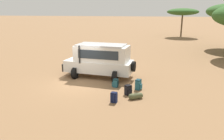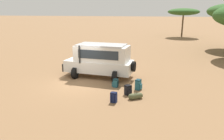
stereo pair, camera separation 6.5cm
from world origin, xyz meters
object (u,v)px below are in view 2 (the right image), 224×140
object	(u,v)px
acacia_tree_far_left	(184,12)
backpack_outermost	(114,97)
backpack_cluster_center	(115,83)
backpack_beside_front_wheel	(138,85)
duffel_bag_low_black_case	(136,96)
backpack_near_rear_wheel	(128,90)
safari_vehicle	(100,60)

from	to	relation	value
acacia_tree_far_left	backpack_outermost	bearing A→B (deg)	-101.46
backpack_cluster_center	backpack_beside_front_wheel	bearing A→B (deg)	-6.58
backpack_beside_front_wheel	duffel_bag_low_black_case	distance (m)	1.53
backpack_near_rear_wheel	acacia_tree_far_left	bearing A→B (deg)	79.18
backpack_cluster_center	backpack_outermost	xyz separation A→B (m)	(0.37, -2.39, 0.02)
safari_vehicle	acacia_tree_far_left	size ratio (longest dim) A/B	0.97
backpack_beside_front_wheel	backpack_cluster_center	distance (m)	1.50
duffel_bag_low_black_case	acacia_tree_far_left	xyz separation A→B (m)	(5.31, 30.95, 4.30)
duffel_bag_low_black_case	backpack_cluster_center	bearing A→B (deg)	131.01
backpack_near_rear_wheel	duffel_bag_low_black_case	world-z (taller)	backpack_near_rear_wheel
backpack_near_rear_wheel	acacia_tree_far_left	xyz separation A→B (m)	(5.81, 30.41, 4.18)
backpack_outermost	acacia_tree_far_left	world-z (taller)	acacia_tree_far_left
duffel_bag_low_black_case	acacia_tree_far_left	size ratio (longest dim) A/B	0.14
safari_vehicle	backpack_beside_front_wheel	distance (m)	3.83
backpack_beside_front_wheel	backpack_outermost	distance (m)	2.49
backpack_outermost	backpack_cluster_center	bearing A→B (deg)	98.88
safari_vehicle	backpack_near_rear_wheel	world-z (taller)	safari_vehicle
backpack_near_rear_wheel	acacia_tree_far_left	size ratio (longest dim) A/B	0.10
backpack_outermost	duffel_bag_low_black_case	xyz separation A→B (m)	(1.10, 0.69, -0.11)
safari_vehicle	backpack_outermost	world-z (taller)	safari_vehicle
backpack_beside_front_wheel	acacia_tree_far_left	distance (m)	30.18
backpack_outermost	safari_vehicle	bearing A→B (deg)	113.21
acacia_tree_far_left	safari_vehicle	bearing A→B (deg)	-106.94
backpack_beside_front_wheel	acacia_tree_far_left	size ratio (longest dim) A/B	0.12
backpack_cluster_center	duffel_bag_low_black_case	bearing A→B (deg)	-48.99
safari_vehicle	backpack_cluster_center	bearing A→B (deg)	-52.99
backpack_near_rear_wheel	safari_vehicle	bearing A→B (deg)	128.26
backpack_near_rear_wheel	backpack_outermost	world-z (taller)	backpack_near_rear_wheel
backpack_outermost	acacia_tree_far_left	size ratio (longest dim) A/B	0.10
backpack_cluster_center	backpack_outermost	world-z (taller)	backpack_outermost
backpack_beside_front_wheel	backpack_outermost	world-z (taller)	backpack_beside_front_wheel
backpack_near_rear_wheel	duffel_bag_low_black_case	size ratio (longest dim) A/B	0.73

